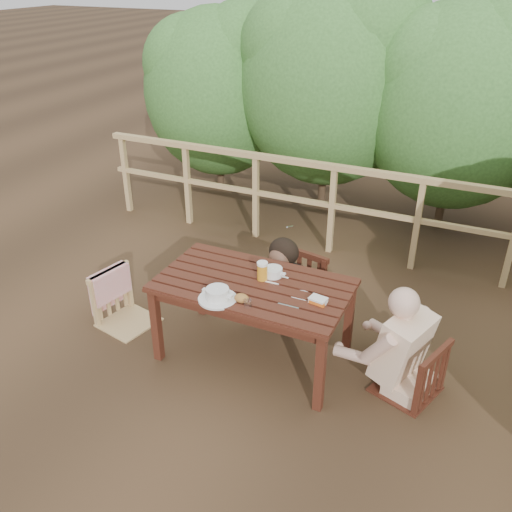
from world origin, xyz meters
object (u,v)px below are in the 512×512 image
at_px(diner_right, 422,315).
at_px(tumbler, 248,304).
at_px(chair_far, 292,264).
at_px(beer_glass, 262,272).
at_px(chair_left, 123,280).
at_px(soup_near, 217,294).
at_px(soup_far, 273,273).
at_px(chair_right, 413,343).
at_px(table, 253,321).
at_px(butter_tub, 318,301).
at_px(woman, 293,252).
at_px(bread_roll, 242,298).

relative_size(diner_right, tumbler, 20.15).
distance_m(chair_far, beer_glass, 0.70).
xyz_separation_m(chair_left, soup_near, (1.06, -0.24, 0.28)).
bearing_deg(soup_far, chair_right, -2.86).
bearing_deg(table, tumbler, -71.87).
height_order(chair_right, diner_right, diner_right).
distance_m(diner_right, butter_tub, 0.73).
height_order(woman, soup_near, woman).
relative_size(diner_right, soup_near, 4.80).
relative_size(chair_far, woman, 0.82).
height_order(diner_right, tumbler, diner_right).
bearing_deg(soup_near, table, 64.75).
xyz_separation_m(chair_right, soup_near, (-1.36, -0.41, 0.29)).
bearing_deg(soup_far, diner_right, -2.78).
xyz_separation_m(diner_right, soup_near, (-1.39, -0.41, 0.04)).
bearing_deg(bread_roll, chair_right, 16.91).
xyz_separation_m(soup_far, beer_glass, (-0.05, -0.08, 0.04)).
bearing_deg(bread_roll, diner_right, 16.51).
distance_m(beer_glass, tumbler, 0.40).
height_order(chair_left, soup_near, chair_left).
height_order(chair_far, soup_near, chair_far).
bearing_deg(chair_right, woman, -99.01).
bearing_deg(chair_right, soup_far, -73.34).
distance_m(chair_left, bread_roll, 1.27).
bearing_deg(diner_right, woman, 81.59).
xyz_separation_m(chair_far, soup_far, (0.06, -0.56, 0.22)).
height_order(beer_glass, butter_tub, beer_glass).
distance_m(chair_left, soup_near, 1.12).
relative_size(chair_left, beer_glass, 5.55).
height_order(table, soup_far, soup_far).
bearing_deg(butter_tub, chair_right, 22.85).
bearing_deg(beer_glass, bread_roll, -92.34).
height_order(chair_far, chair_right, chair_far).
bearing_deg(woman, chair_left, 44.42).
distance_m(soup_near, tumbler, 0.25).
relative_size(woman, beer_glass, 7.45).
bearing_deg(tumbler, butter_tub, 30.68).
height_order(tumbler, butter_tub, tumbler).
height_order(soup_near, butter_tub, soup_near).
distance_m(chair_left, tumbler, 1.35).
bearing_deg(woman, bread_roll, 100.69).
height_order(soup_near, bread_roll, soup_near).
relative_size(table, bread_roll, 13.15).
bearing_deg(diner_right, tumbler, 129.42).
distance_m(table, woman, 0.79).
relative_size(chair_far, tumbler, 14.57).
height_order(chair_left, diner_right, diner_right).
xyz_separation_m(table, chair_right, (1.22, 0.10, 0.10)).
height_order(woman, bread_roll, woman).
bearing_deg(chair_left, bread_roll, -86.95).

